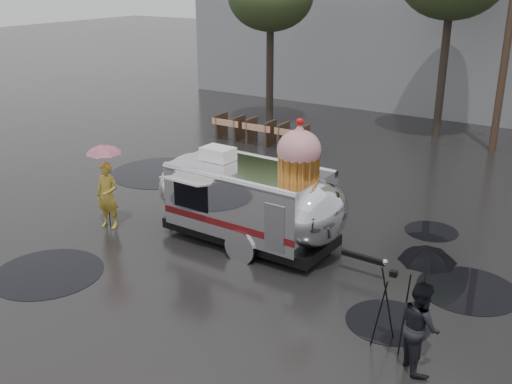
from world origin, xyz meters
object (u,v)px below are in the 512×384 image
Objects in this scene: airstream_trailer at (252,198)px; person_right at (420,326)px; tripod at (391,301)px; person_left at (108,195)px.

airstream_trailer is 5.92m from person_right.
person_right is 0.74m from tripod.
airstream_trailer is at bearing 151.60° from tripod.
person_left reaches higher than person_right.
tripod is (8.40, -1.14, 0.03)m from person_left.
tripod is (4.59, -2.39, -0.29)m from airstream_trailer.
tripod is at bearing -19.66° from person_left.
tripod is (-0.65, 0.34, 0.10)m from person_right.
airstream_trailer is 3.90× the size of person_right.
person_left is at bearing -160.27° from airstream_trailer.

